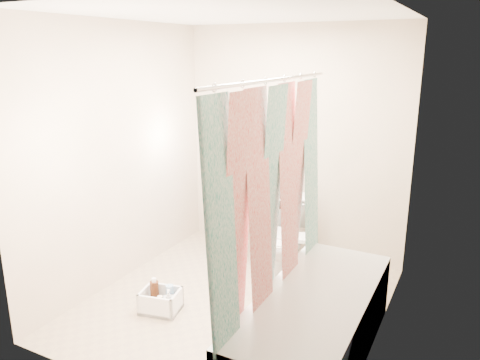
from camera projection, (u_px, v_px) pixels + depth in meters
The scene contains 14 objects.
floor at pixel (236, 302), 4.10m from camera, with size 2.60×2.60×0.00m, color gray.
ceiling at pixel (235, 13), 3.46m from camera, with size 2.40×2.60×0.02m, color white.
wall_back at pixel (293, 143), 4.89m from camera, with size 2.40×0.02×2.40m, color beige.
wall_front at pixel (129, 219), 2.67m from camera, with size 2.40×0.02×2.40m, color beige.
wall_left at pixel (120, 155), 4.31m from camera, with size 0.02×2.60×2.40m, color beige.
wall_right at pixel (388, 189), 3.25m from camera, with size 0.02×2.60×2.40m, color beige.
bathtub at pixel (314, 325), 3.29m from camera, with size 0.70×1.75×0.50m.
curtain_rod at pixel (276, 80), 2.99m from camera, with size 0.02×0.02×1.90m, color silver.
shower_curtain at pixel (273, 217), 3.23m from camera, with size 0.06×1.75×1.80m, color white.
toilet at pixel (284, 238), 4.55m from camera, with size 0.41×0.72×0.74m, color white.
tank_lid at pixel (283, 236), 4.42m from camera, with size 0.45×0.20×0.03m, color white.
tank_internals at pixel (283, 197), 4.65m from camera, with size 0.18×0.08×0.24m.
plumber at pixel (232, 189), 4.79m from camera, with size 0.55×0.36×1.52m, color #1110A6.
cleaning_caddy at pixel (162, 302), 3.94m from camera, with size 0.36×0.31×0.24m.
Camera 1 is at (1.72, -3.24, 2.12)m, focal length 35.00 mm.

